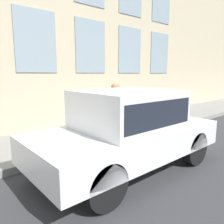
# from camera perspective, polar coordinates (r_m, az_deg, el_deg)

# --- Properties ---
(ground_plane) EXTENTS (80.00, 80.00, 0.00)m
(ground_plane) POSITION_cam_1_polar(r_m,az_deg,el_deg) (6.80, 0.73, -8.95)
(ground_plane) COLOR #38383A
(sidewalk) EXTENTS (2.82, 60.00, 0.18)m
(sidewalk) POSITION_cam_1_polar(r_m,az_deg,el_deg) (7.84, -6.16, -5.77)
(sidewalk) COLOR gray
(sidewalk) RESTS_ON ground_plane
(fire_hydrant) EXTENTS (0.33, 0.44, 0.78)m
(fire_hydrant) POSITION_cam_1_polar(r_m,az_deg,el_deg) (6.96, -0.89, -3.56)
(fire_hydrant) COLOR gold
(fire_hydrant) RESTS_ON sidewalk
(person) EXTENTS (0.42, 0.28, 1.74)m
(person) POSITION_cam_1_polar(r_m,az_deg,el_deg) (7.22, 0.86, 2.14)
(person) COLOR navy
(person) RESTS_ON sidewalk
(parked_car_white_near) EXTENTS (2.09, 4.52, 1.84)m
(parked_car_white_near) POSITION_cam_1_polar(r_m,az_deg,el_deg) (5.04, 4.04, -3.68)
(parked_car_white_near) COLOR black
(parked_car_white_near) RESTS_ON ground_plane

